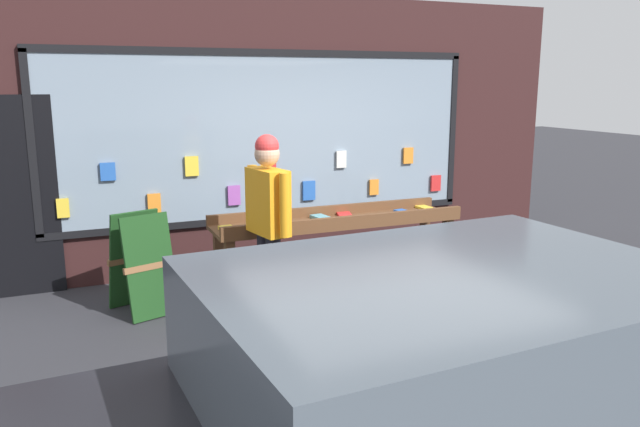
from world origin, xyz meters
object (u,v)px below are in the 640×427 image
(parked_car, at_px, (443,408))
(person_browsing, at_px, (268,213))
(sandwich_board_sign, at_px, (141,262))
(display_table_main, at_px, (337,226))
(small_dog, at_px, (234,303))

(parked_car, bearing_deg, person_browsing, 83.57)
(sandwich_board_sign, xyz_separation_m, parked_car, (0.88, -3.85, 0.24))
(sandwich_board_sign, bearing_deg, display_table_main, -22.99)
(small_dog, bearing_deg, person_browsing, -67.88)
(display_table_main, xyz_separation_m, sandwich_board_sign, (-2.02, 0.17, -0.21))
(person_browsing, bearing_deg, display_table_main, -70.68)
(sandwich_board_sign, distance_m, parked_car, 3.96)
(person_browsing, bearing_deg, parked_car, 165.88)
(display_table_main, bearing_deg, person_browsing, -149.98)
(person_browsing, relative_size, sandwich_board_sign, 1.79)
(small_dog, distance_m, parked_car, 2.95)
(person_browsing, distance_m, parked_car, 3.15)
(person_browsing, distance_m, sandwich_board_sign, 1.40)
(small_dog, bearing_deg, parked_car, 178.36)
(person_browsing, relative_size, small_dog, 2.84)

